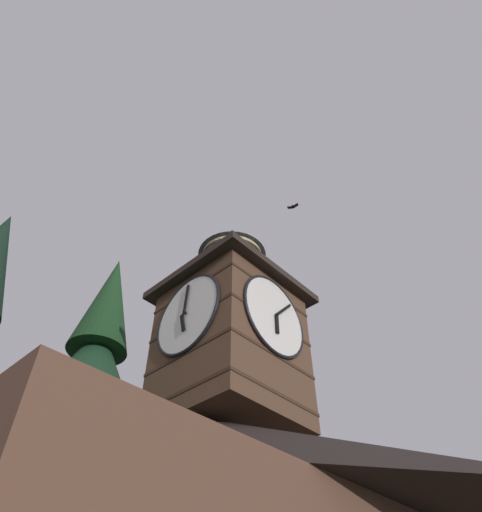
{
  "coord_description": "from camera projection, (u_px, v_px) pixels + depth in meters",
  "views": [
    {
      "loc": [
        8.04,
        6.71,
        1.59
      ],
      "look_at": [
        -0.62,
        -1.41,
        13.0
      ],
      "focal_mm": 32.32,
      "sensor_mm": 36.0,
      "label": 1
    }
  ],
  "objects": [
    {
      "name": "clock_tower",
      "position": [
        231.0,
        332.0,
        14.74
      ],
      "size": [
        4.26,
        4.26,
        8.07
      ],
      "color": "brown",
      "rests_on": "building_main"
    },
    {
      "name": "pine_tree_behind",
      "position": [
        62.0,
        487.0,
        13.18
      ],
      "size": [
        7.12,
        7.12,
        14.88
      ],
      "color": "#473323",
      "rests_on": "ground_plane"
    },
    {
      "name": "flying_bird_high",
      "position": [
        293.0,
        207.0,
        24.47
      ],
      "size": [
        0.34,
        0.63,
        0.14
      ],
      "color": "black"
    },
    {
      "name": "moon",
      "position": [
        138.0,
        502.0,
        40.83
      ],
      "size": [
        1.68,
        1.68,
        1.68
      ],
      "color": "silver"
    }
  ]
}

